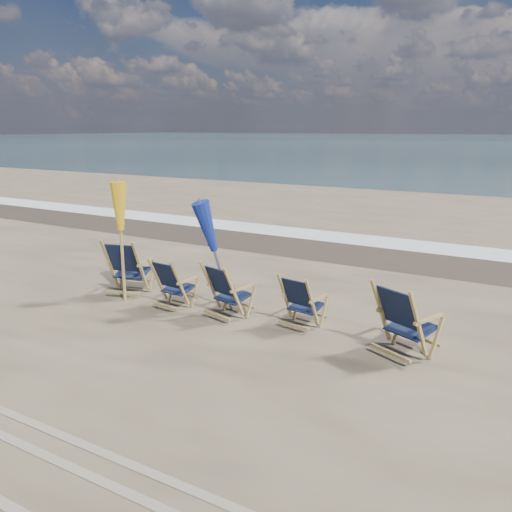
# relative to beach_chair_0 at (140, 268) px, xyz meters

# --- Properties ---
(surf_foam) EXTENTS (200.00, 1.40, 0.01)m
(surf_foam) POSITION_rel_beach_chair_0_xyz_m (2.06, 6.78, -0.56)
(surf_foam) COLOR silver
(surf_foam) RESTS_ON ground
(wet_sand_strip) EXTENTS (200.00, 2.60, 0.00)m
(wet_sand_strip) POSITION_rel_beach_chair_0_xyz_m (2.06, 5.28, -0.56)
(wet_sand_strip) COLOR #42362A
(wet_sand_strip) RESTS_ON ground
(beach_chair_0) EXTENTS (0.90, 0.96, 1.12)m
(beach_chair_0) POSITION_rel_beach_chair_0_xyz_m (0.00, 0.00, 0.00)
(beach_chair_0) COLOR #111A34
(beach_chair_0) RESTS_ON ground
(beach_chair_1) EXTENTS (0.65, 0.72, 0.93)m
(beach_chair_1) POSITION_rel_beach_chair_0_xyz_m (1.12, -0.27, -0.09)
(beach_chair_1) COLOR #111A34
(beach_chair_1) RESTS_ON ground
(beach_chair_2) EXTENTS (0.78, 0.84, 0.98)m
(beach_chair_2) POSITION_rel_beach_chair_0_xyz_m (2.18, -0.26, -0.07)
(beach_chair_2) COLOR #111A34
(beach_chair_2) RESTS_ON ground
(beach_chair_3) EXTENTS (0.67, 0.73, 0.90)m
(beach_chair_3) POSITION_rel_beach_chair_0_xyz_m (3.42, 0.00, -0.11)
(beach_chair_3) COLOR #111A34
(beach_chair_3) RESTS_ON ground
(beach_chair_4) EXTENTS (0.97, 1.01, 1.10)m
(beach_chair_4) POSITION_rel_beach_chair_0_xyz_m (5.06, -0.36, -0.01)
(beach_chair_4) COLOR #111A34
(beach_chair_4) RESTS_ON ground
(umbrella_yellow) EXTENTS (0.30, 0.30, 2.13)m
(umbrella_yellow) POSITION_rel_beach_chair_0_xyz_m (-0.17, -0.26, 1.05)
(umbrella_yellow) COLOR #A5874A
(umbrella_yellow) RESTS_ON ground
(umbrella_blue) EXTENTS (0.30, 0.30, 1.96)m
(umbrella_blue) POSITION_rel_beach_chair_0_xyz_m (1.67, 0.07, 0.89)
(umbrella_blue) COLOR #A5A5AD
(umbrella_blue) RESTS_ON ground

